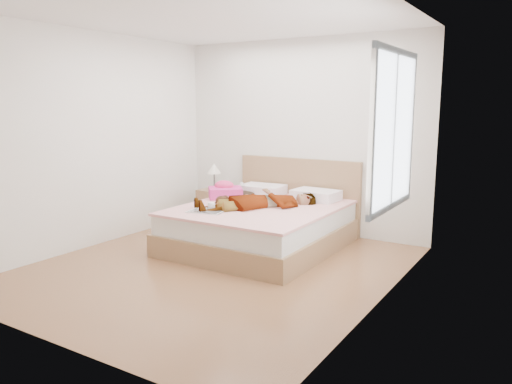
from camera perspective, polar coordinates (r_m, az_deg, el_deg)
ground at (r=5.42m, az=-4.79°, el=-8.64°), size 4.00×4.00×0.00m
woman at (r=6.00m, az=0.32°, el=-0.71°), size 1.43×1.54×0.21m
hair at (r=6.69m, az=-1.83°, el=-0.21°), size 0.53×0.58×0.07m
phone at (r=6.59m, az=-1.57°, el=0.86°), size 0.10×0.09×0.05m
room_shell at (r=4.61m, az=15.44°, el=6.78°), size 4.00×4.00×4.00m
bed at (r=6.17m, az=0.91°, el=-3.63°), size 1.80×2.08×1.00m
towel at (r=6.59m, az=-3.55°, el=0.12°), size 0.55×0.54×0.22m
magazine at (r=5.77m, az=-5.71°, el=-2.18°), size 0.45×0.35×0.02m
coffee_mug at (r=5.82m, az=-5.12°, el=-1.66°), size 0.12×0.10×0.09m
plush_toy at (r=6.13m, az=-3.91°, el=-0.93°), size 0.14×0.21×0.11m
nightstand at (r=7.34m, az=-4.75°, el=-1.33°), size 0.42×0.38×0.89m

